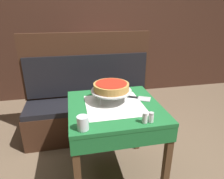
{
  "coord_description": "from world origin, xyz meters",
  "views": [
    {
      "loc": [
        -0.33,
        -1.44,
        1.47
      ],
      "look_at": [
        -0.01,
        0.05,
        0.86
      ],
      "focal_mm": 32.0,
      "sensor_mm": 36.0,
      "label": 1
    }
  ],
  "objects_px": {
    "dining_table_front": "(114,116)",
    "pizza_pan_stand": "(111,91)",
    "booth_bench": "(91,107)",
    "pizza_server": "(136,98)",
    "deep_dish_pizza": "(111,87)",
    "water_glass_near": "(83,123)",
    "salt_shaker": "(145,118)",
    "dining_table_rear": "(99,65)",
    "condiment_caddy": "(103,55)",
    "pepper_shaker": "(151,117)",
    "napkin_holder": "(100,86)"
  },
  "relations": [
    {
      "from": "napkin_holder",
      "to": "condiment_caddy",
      "type": "bearing_deg",
      "value": 79.62
    },
    {
      "from": "booth_bench",
      "to": "deep_dish_pizza",
      "type": "bearing_deg",
      "value": -80.35
    },
    {
      "from": "water_glass_near",
      "to": "napkin_holder",
      "type": "relative_size",
      "value": 0.95
    },
    {
      "from": "pizza_pan_stand",
      "to": "condiment_caddy",
      "type": "height_order",
      "value": "condiment_caddy"
    },
    {
      "from": "water_glass_near",
      "to": "napkin_holder",
      "type": "height_order",
      "value": "water_glass_near"
    },
    {
      "from": "booth_bench",
      "to": "condiment_caddy",
      "type": "height_order",
      "value": "booth_bench"
    },
    {
      "from": "dining_table_front",
      "to": "water_glass_near",
      "type": "bearing_deg",
      "value": -132.12
    },
    {
      "from": "booth_bench",
      "to": "pizza_pan_stand",
      "type": "distance_m",
      "value": 0.85
    },
    {
      "from": "pizza_server",
      "to": "pizza_pan_stand",
      "type": "bearing_deg",
      "value": -177.01
    },
    {
      "from": "pepper_shaker",
      "to": "water_glass_near",
      "type": "bearing_deg",
      "value": 179.49
    },
    {
      "from": "pizza_pan_stand",
      "to": "salt_shaker",
      "type": "xyz_separation_m",
      "value": [
        0.15,
        -0.39,
        -0.05
      ]
    },
    {
      "from": "pizza_pan_stand",
      "to": "salt_shaker",
      "type": "height_order",
      "value": "pizza_pan_stand"
    },
    {
      "from": "napkin_holder",
      "to": "dining_table_rear",
      "type": "bearing_deg",
      "value": 82.0
    },
    {
      "from": "dining_table_rear",
      "to": "condiment_caddy",
      "type": "xyz_separation_m",
      "value": [
        0.07,
        0.06,
        0.15
      ]
    },
    {
      "from": "salt_shaker",
      "to": "pepper_shaker",
      "type": "xyz_separation_m",
      "value": [
        0.04,
        0.0,
        -0.0
      ]
    },
    {
      "from": "dining_table_front",
      "to": "salt_shaker",
      "type": "bearing_deg",
      "value": -65.21
    },
    {
      "from": "dining_table_rear",
      "to": "pizza_server",
      "type": "relative_size",
      "value": 2.75
    },
    {
      "from": "dining_table_front",
      "to": "pizza_pan_stand",
      "type": "height_order",
      "value": "pizza_pan_stand"
    },
    {
      "from": "pizza_pan_stand",
      "to": "dining_table_front",
      "type": "bearing_deg",
      "value": -82.65
    },
    {
      "from": "booth_bench",
      "to": "water_glass_near",
      "type": "relative_size",
      "value": 16.19
    },
    {
      "from": "salt_shaker",
      "to": "pepper_shaker",
      "type": "relative_size",
      "value": 1.03
    },
    {
      "from": "water_glass_near",
      "to": "pepper_shaker",
      "type": "height_order",
      "value": "water_glass_near"
    },
    {
      "from": "pepper_shaker",
      "to": "napkin_holder",
      "type": "height_order",
      "value": "napkin_holder"
    },
    {
      "from": "booth_bench",
      "to": "condiment_caddy",
      "type": "xyz_separation_m",
      "value": [
        0.31,
        0.92,
        0.44
      ]
    },
    {
      "from": "deep_dish_pizza",
      "to": "salt_shaker",
      "type": "distance_m",
      "value": 0.43
    },
    {
      "from": "booth_bench",
      "to": "pepper_shaker",
      "type": "height_order",
      "value": "booth_bench"
    },
    {
      "from": "dining_table_front",
      "to": "deep_dish_pizza",
      "type": "distance_m",
      "value": 0.25
    },
    {
      "from": "pepper_shaker",
      "to": "pizza_server",
      "type": "bearing_deg",
      "value": 86.0
    },
    {
      "from": "booth_bench",
      "to": "salt_shaker",
      "type": "xyz_separation_m",
      "value": [
        0.27,
        -1.08,
        0.43
      ]
    },
    {
      "from": "napkin_holder",
      "to": "pepper_shaker",
      "type": "bearing_deg",
      "value": -68.47
    },
    {
      "from": "salt_shaker",
      "to": "booth_bench",
      "type": "bearing_deg",
      "value": 104.09
    },
    {
      "from": "pizza_pan_stand",
      "to": "deep_dish_pizza",
      "type": "height_order",
      "value": "deep_dish_pizza"
    },
    {
      "from": "dining_table_rear",
      "to": "water_glass_near",
      "type": "height_order",
      "value": "water_glass_near"
    },
    {
      "from": "pizza_server",
      "to": "condiment_caddy",
      "type": "distance_m",
      "value": 1.6
    },
    {
      "from": "salt_shaker",
      "to": "dining_table_front",
      "type": "bearing_deg",
      "value": 114.79
    },
    {
      "from": "booth_bench",
      "to": "pizza_server",
      "type": "xyz_separation_m",
      "value": [
        0.35,
        -0.68,
        0.4
      ]
    },
    {
      "from": "booth_bench",
      "to": "pizza_server",
      "type": "bearing_deg",
      "value": -63.11
    },
    {
      "from": "dining_table_front",
      "to": "napkin_holder",
      "type": "xyz_separation_m",
      "value": [
        -0.06,
        0.33,
        0.15
      ]
    },
    {
      "from": "booth_bench",
      "to": "pepper_shaker",
      "type": "relative_size",
      "value": 21.12
    },
    {
      "from": "pizza_pan_stand",
      "to": "deep_dish_pizza",
      "type": "relative_size",
      "value": 1.15
    },
    {
      "from": "dining_table_front",
      "to": "salt_shaker",
      "type": "xyz_separation_m",
      "value": [
        0.14,
        -0.31,
        0.14
      ]
    },
    {
      "from": "pizza_pan_stand",
      "to": "pizza_server",
      "type": "xyz_separation_m",
      "value": [
        0.23,
        0.01,
        -0.09
      ]
    },
    {
      "from": "dining_table_front",
      "to": "condiment_caddy",
      "type": "height_order",
      "value": "condiment_caddy"
    },
    {
      "from": "booth_bench",
      "to": "napkin_holder",
      "type": "relative_size",
      "value": 15.33
    },
    {
      "from": "booth_bench",
      "to": "condiment_caddy",
      "type": "distance_m",
      "value": 1.07
    },
    {
      "from": "salt_shaker",
      "to": "condiment_caddy",
      "type": "xyz_separation_m",
      "value": [
        0.04,
        2.01,
        0.01
      ]
    },
    {
      "from": "deep_dish_pizza",
      "to": "water_glass_near",
      "type": "height_order",
      "value": "deep_dish_pizza"
    },
    {
      "from": "booth_bench",
      "to": "salt_shaker",
      "type": "relative_size",
      "value": 20.44
    },
    {
      "from": "dining_table_front",
      "to": "water_glass_near",
      "type": "distance_m",
      "value": 0.44
    },
    {
      "from": "pizza_pan_stand",
      "to": "pizza_server",
      "type": "distance_m",
      "value": 0.24
    }
  ]
}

